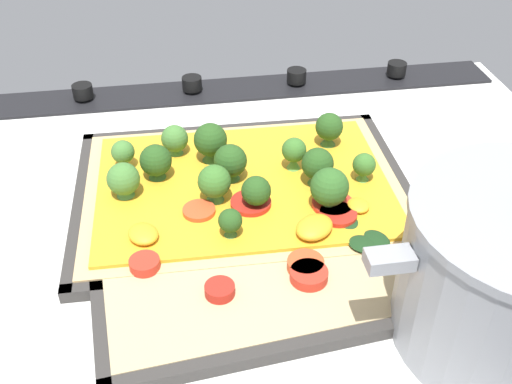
% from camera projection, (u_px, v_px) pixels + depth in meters
% --- Properties ---
extents(ground_plane, '(0.76, 0.65, 0.03)m').
position_uv_depth(ground_plane, '(283.00, 223.00, 0.67)').
color(ground_plane, silver).
extents(stove_control_panel, '(0.73, 0.07, 0.03)m').
position_uv_depth(stove_control_panel, '(245.00, 87.00, 0.89)').
color(stove_control_panel, black).
rests_on(stove_control_panel, ground_plane).
extents(baking_tray_front, '(0.37, 0.28, 0.01)m').
position_uv_depth(baking_tray_front, '(243.00, 194.00, 0.69)').
color(baking_tray_front, '#33302D').
rests_on(baking_tray_front, ground_plane).
extents(broccoli_pizza, '(0.35, 0.26, 0.06)m').
position_uv_depth(broccoli_pizza, '(243.00, 181.00, 0.68)').
color(broccoli_pizza, tan).
rests_on(broccoli_pizza, baking_tray_front).
extents(baking_tray_back, '(0.35, 0.26, 0.01)m').
position_uv_depth(baking_tray_back, '(263.00, 264.00, 0.59)').
color(baking_tray_back, '#33302D').
rests_on(baking_tray_back, ground_plane).
extents(veggie_pizza_back, '(0.32, 0.23, 0.02)m').
position_uv_depth(veggie_pizza_back, '(267.00, 255.00, 0.59)').
color(veggie_pizza_back, tan).
rests_on(veggie_pizza_back, baking_tray_back).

